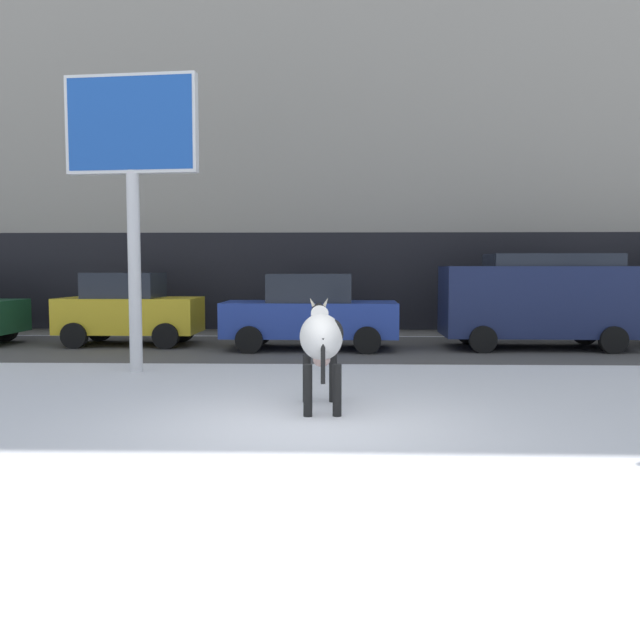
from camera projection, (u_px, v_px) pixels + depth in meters
ground_plane at (306, 426)px, 8.49m from camera, size 120.00×120.00×0.00m
road_strip at (323, 348)px, 16.76m from camera, size 60.00×5.60×0.01m
building_facade at (328, 131)px, 22.28m from camera, size 44.00×6.10×13.00m
cow_holstein at (322, 338)px, 9.52m from camera, size 0.69×1.91×1.54m
billboard at (132, 143)px, 12.64m from camera, size 2.53×0.44×5.56m
car_yellow_hatchback at (129, 309)px, 17.40m from camera, size 3.52×1.95×1.86m
car_blue_sedan at (310, 312)px, 16.48m from camera, size 4.22×2.02×1.84m
car_navy_van at (539, 298)px, 16.58m from camera, size 4.62×2.16×2.32m
pedestrian_near_billboard at (59, 305)px, 20.25m from camera, size 0.36×0.24×1.73m
pedestrian_by_cars at (508, 306)px, 19.84m from camera, size 0.36×0.24×1.73m
pedestrian_far_left at (33, 305)px, 20.27m from camera, size 0.36×0.24×1.73m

